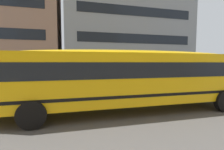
{
  "coord_description": "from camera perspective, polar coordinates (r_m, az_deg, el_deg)",
  "views": [
    {
      "loc": [
        -6.14,
        -8.84,
        2.27
      ],
      "look_at": [
        -4.09,
        -0.88,
        1.63
      ],
      "focal_mm": 25.87,
      "sensor_mm": 36.0,
      "label": 1
    }
  ],
  "objects": [
    {
      "name": "ground_plane",
      "position": [
        11.0,
        20.07,
        -7.76
      ],
      "size": [
        400.0,
        400.0,
        0.0
      ],
      "primitive_type": "plane",
      "color": "#54514F"
    },
    {
      "name": "sidewalk_far",
      "position": [
        17.92,
        5.72,
        -2.86
      ],
      "size": [
        120.0,
        3.0,
        0.01
      ],
      "primitive_type": "cube",
      "color": "gray",
      "rests_on": "ground_plane"
    },
    {
      "name": "lane_centreline",
      "position": [
        11.0,
        20.07,
        -7.74
      ],
      "size": [
        110.0,
        0.16,
        0.01
      ],
      "primitive_type": "cube",
      "color": "silver",
      "rests_on": "ground_plane"
    },
    {
      "name": "school_bus",
      "position": [
        7.56,
        5.38,
        -0.05
      ],
      "size": [
        12.67,
        3.01,
        2.83
      ],
      "rotation": [
        0.0,
        0.0,
        3.14
      ],
      "color": "yellow",
      "rests_on": "ground_plane"
    },
    {
      "name": "parked_car_white_by_hydrant",
      "position": [
        20.55,
        32.71,
        -0.26
      ],
      "size": [
        3.97,
        2.02,
        1.64
      ],
      "rotation": [
        0.0,
        0.0,
        0.05
      ],
      "color": "silver",
      "rests_on": "ground_plane"
    },
    {
      "name": "apartment_block_far_centre",
      "position": [
        25.65,
        3.89,
        17.89
      ],
      "size": [
        16.82,
        11.07,
        16.5
      ],
      "color": "gray",
      "rests_on": "ground_plane"
    }
  ]
}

